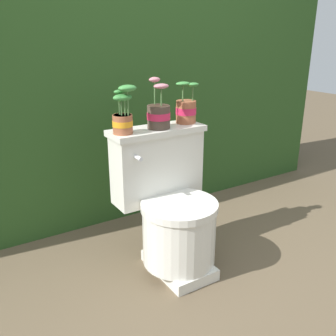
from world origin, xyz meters
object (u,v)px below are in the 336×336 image
object	(u,v)px
potted_plant_left	(123,115)
potted_plant_midleft	(159,114)
potted_plant_middle	(186,108)
toilet	(171,208)

from	to	relation	value
potted_plant_left	potted_plant_midleft	world-z (taller)	potted_plant_midleft
potted_plant_midleft	potted_plant_middle	world-z (taller)	potted_plant_midleft
toilet	potted_plant_left	bearing A→B (deg)	150.76
potted_plant_left	potted_plant_midleft	xyz separation A→B (m)	(0.20, 0.01, -0.01)
potted_plant_midleft	potted_plant_left	bearing A→B (deg)	-177.53
potted_plant_left	potted_plant_middle	size ratio (longest dim) A/B	1.06
potted_plant_midleft	potted_plant_middle	distance (m)	0.19
potted_plant_midleft	potted_plant_middle	size ratio (longest dim) A/B	1.14
toilet	potted_plant_midleft	xyz separation A→B (m)	(0.00, 0.12, 0.47)
toilet	potted_plant_left	world-z (taller)	potted_plant_left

